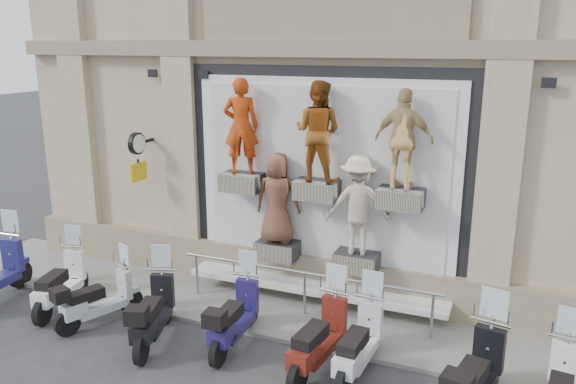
% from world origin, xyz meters
% --- Properties ---
extents(ground, '(90.00, 90.00, 0.00)m').
position_xyz_m(ground, '(0.00, 0.00, 0.00)').
color(ground, '#323235').
rests_on(ground, ground).
extents(sidewalk, '(16.00, 2.20, 0.08)m').
position_xyz_m(sidewalk, '(0.00, 2.10, 0.04)').
color(sidewalk, gray).
rests_on(sidewalk, ground).
extents(shop_vitrine, '(5.60, 0.95, 4.30)m').
position_xyz_m(shop_vitrine, '(0.08, 2.73, 2.45)').
color(shop_vitrine, black).
rests_on(shop_vitrine, ground).
extents(guard_rail, '(5.06, 0.10, 0.93)m').
position_xyz_m(guard_rail, '(0.00, 2.00, 0.47)').
color(guard_rail, '#9EA0A5').
rests_on(guard_rail, ground).
extents(clock_sign_bracket, '(0.10, 0.80, 1.02)m').
position_xyz_m(clock_sign_bracket, '(-3.90, 2.47, 2.80)').
color(clock_sign_bracket, black).
rests_on(clock_sign_bracket, ground).
extents(scooter_b, '(0.96, 1.91, 1.49)m').
position_xyz_m(scooter_b, '(-4.44, 0.57, 0.75)').
color(scooter_b, white).
rests_on(scooter_b, ground).
extents(scooter_c, '(1.10, 1.76, 1.38)m').
position_xyz_m(scooter_c, '(-3.35, 0.37, 0.69)').
color(scooter_c, '#A7AFB5').
rests_on(scooter_c, ground).
extents(scooter_d, '(1.11, 1.96, 1.53)m').
position_xyz_m(scooter_d, '(-2.06, 0.22, 0.77)').
color(scooter_d, black).
rests_on(scooter_d, ground).
extents(scooter_e, '(0.67, 1.86, 1.49)m').
position_xyz_m(scooter_e, '(-0.73, 0.64, 0.74)').
color(scooter_e, '#1C164D').
rests_on(scooter_e, ground).
extents(scooter_f, '(0.76, 1.94, 1.54)m').
position_xyz_m(scooter_f, '(0.81, 0.49, 0.77)').
color(scooter_f, '#5C170F').
rests_on(scooter_f, ground).
extents(scooter_g, '(0.63, 1.86, 1.49)m').
position_xyz_m(scooter_g, '(1.42, 0.60, 0.74)').
color(scooter_g, silver).
rests_on(scooter_g, ground).
extents(scooter_h, '(1.00, 2.10, 1.64)m').
position_xyz_m(scooter_h, '(3.13, 0.22, 0.82)').
color(scooter_h, black).
rests_on(scooter_h, ground).
extents(scooter_i, '(0.75, 1.87, 1.48)m').
position_xyz_m(scooter_i, '(4.19, 0.43, 0.74)').
color(scooter_i, white).
rests_on(scooter_i, ground).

